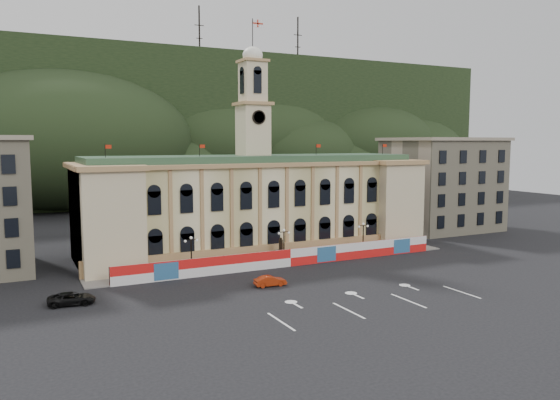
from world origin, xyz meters
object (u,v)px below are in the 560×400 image
statue (281,254)px  black_suv (72,299)px  lamp_center (284,243)px  red_sedan (270,281)px

statue → black_suv: 31.26m
statue → lamp_center: size_ratio=0.72×
black_suv → red_sedan: bearing=-89.1°
red_sedan → black_suv: black_suv is taller
lamp_center → red_sedan: bearing=-124.6°
statue → red_sedan: statue is taller
lamp_center → black_suv: (-30.00, -7.76, -2.38)m
red_sedan → lamp_center: bearing=-29.9°
red_sedan → black_suv: bearing=88.0°
statue → lamp_center: 2.14m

